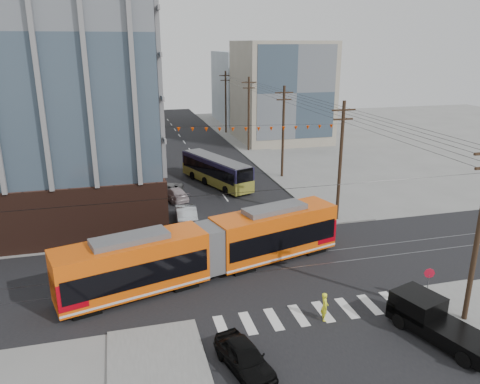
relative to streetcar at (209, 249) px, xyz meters
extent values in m
plane|color=slate|center=(5.00, -3.56, -2.00)|extent=(160.00, 160.00, 0.00)
cube|color=#8C99A5|center=(-12.00, 48.44, 7.00)|extent=(18.00, 16.00, 18.00)
cube|color=gray|center=(21.00, 44.44, 6.00)|extent=(14.00, 14.00, 16.00)
cube|color=gray|center=(-9.00, 68.44, 8.00)|extent=(16.00, 18.00, 20.00)
cube|color=#8C99A5|center=(23.00, 64.44, 5.00)|extent=(16.00, 16.00, 14.00)
cylinder|color=black|center=(13.50, -9.56, 3.50)|extent=(0.30, 0.30, 11.00)
cylinder|color=black|center=(13.50, 52.44, 3.50)|extent=(0.30, 0.30, 11.00)
imported|color=black|center=(-0.28, -10.42, -1.27)|extent=(2.72, 4.60, 1.47)
imported|color=silver|center=(-0.10, 10.40, -1.16)|extent=(2.11, 5.20, 1.68)
imported|color=#B9A7AB|center=(-0.26, 17.16, -1.34)|extent=(2.87, 4.85, 1.32)
imported|color=slate|center=(-0.40, 19.41, -1.40)|extent=(3.59, 4.77, 1.20)
imported|color=#F5F92A|center=(5.48, -7.35, -1.11)|extent=(0.59, 0.74, 1.78)
cube|color=gray|center=(13.30, 10.62, -1.62)|extent=(1.05, 3.86, 0.76)
camera|label=1|loc=(-5.55, -29.47, 13.78)|focal=35.00mm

